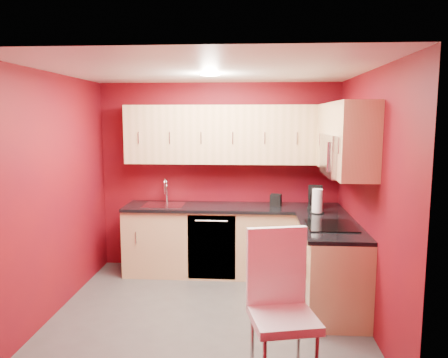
# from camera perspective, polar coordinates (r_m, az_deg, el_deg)

# --- Properties ---
(floor) EXTENTS (3.20, 3.20, 0.00)m
(floor) POSITION_cam_1_polar(r_m,az_deg,el_deg) (4.82, -2.08, -17.06)
(floor) COLOR #4A4845
(floor) RESTS_ON ground
(ceiling) EXTENTS (3.20, 3.20, 0.00)m
(ceiling) POSITION_cam_1_polar(r_m,az_deg,el_deg) (4.39, -2.25, 14.02)
(ceiling) COLOR white
(ceiling) RESTS_ON wall_back
(wall_back) EXTENTS (3.20, 0.00, 3.20)m
(wall_back) POSITION_cam_1_polar(r_m,az_deg,el_deg) (5.91, -0.63, 0.33)
(wall_back) COLOR maroon
(wall_back) RESTS_ON floor
(wall_front) EXTENTS (3.20, 0.00, 3.20)m
(wall_front) POSITION_cam_1_polar(r_m,az_deg,el_deg) (2.98, -5.23, -7.38)
(wall_front) COLOR maroon
(wall_front) RESTS_ON floor
(wall_left) EXTENTS (0.00, 3.00, 3.00)m
(wall_left) POSITION_cam_1_polar(r_m,az_deg,el_deg) (4.87, -21.25, -1.88)
(wall_left) COLOR maroon
(wall_left) RESTS_ON floor
(wall_right) EXTENTS (0.00, 3.00, 3.00)m
(wall_right) POSITION_cam_1_polar(r_m,az_deg,el_deg) (4.55, 18.31, -2.39)
(wall_right) COLOR maroon
(wall_right) RESTS_ON floor
(base_cabinets_back) EXTENTS (2.80, 0.60, 0.87)m
(base_cabinets_back) POSITION_cam_1_polar(r_m,az_deg,el_deg) (5.77, 1.14, -8.14)
(base_cabinets_back) COLOR tan
(base_cabinets_back) RESTS_ON floor
(base_cabinets_right) EXTENTS (0.60, 1.30, 0.87)m
(base_cabinets_right) POSITION_cam_1_polar(r_m,az_deg,el_deg) (4.93, 13.71, -11.22)
(base_cabinets_right) COLOR tan
(base_cabinets_right) RESTS_ON floor
(countertop_back) EXTENTS (2.80, 0.63, 0.04)m
(countertop_back) POSITION_cam_1_polar(r_m,az_deg,el_deg) (5.65, 1.15, -3.74)
(countertop_back) COLOR black
(countertop_back) RESTS_ON base_cabinets_back
(countertop_right) EXTENTS (0.63, 1.27, 0.04)m
(countertop_right) POSITION_cam_1_polar(r_m,az_deg,el_deg) (4.79, 13.75, -6.13)
(countertop_right) COLOR black
(countertop_right) RESTS_ON base_cabinets_right
(upper_cabinets_back) EXTENTS (2.80, 0.35, 0.75)m
(upper_cabinets_back) POSITION_cam_1_polar(r_m,az_deg,el_deg) (5.67, 1.24, 5.84)
(upper_cabinets_back) COLOR #E5B982
(upper_cabinets_back) RESTS_ON wall_back
(upper_cabinets_right) EXTENTS (0.35, 1.55, 0.75)m
(upper_cabinets_right) POSITION_cam_1_polar(r_m,az_deg,el_deg) (4.88, 15.35, 5.93)
(upper_cabinets_right) COLOR #E5B982
(upper_cabinets_right) RESTS_ON wall_right
(microwave) EXTENTS (0.42, 0.76, 0.42)m
(microwave) POSITION_cam_1_polar(r_m,az_deg,el_deg) (4.65, 15.46, 3.03)
(microwave) COLOR silver
(microwave) RESTS_ON upper_cabinets_right
(cooktop) EXTENTS (0.50, 0.55, 0.01)m
(cooktop) POSITION_cam_1_polar(r_m,az_deg,el_deg) (4.75, 13.77, -5.94)
(cooktop) COLOR black
(cooktop) RESTS_ON countertop_right
(sink) EXTENTS (0.52, 0.42, 0.35)m
(sink) POSITION_cam_1_polar(r_m,az_deg,el_deg) (5.77, -7.82, -3.02)
(sink) COLOR silver
(sink) RESTS_ON countertop_back
(dishwasher_front) EXTENTS (0.60, 0.02, 0.82)m
(dishwasher_front) POSITION_cam_1_polar(r_m,az_deg,el_deg) (5.51, -1.63, -8.92)
(dishwasher_front) COLOR black
(dishwasher_front) RESTS_ON base_cabinets_back
(downlight) EXTENTS (0.20, 0.20, 0.01)m
(downlight) POSITION_cam_1_polar(r_m,az_deg,el_deg) (4.68, -1.85, 13.46)
(downlight) COLOR white
(downlight) RESTS_ON ceiling
(coffee_maker) EXTENTS (0.21, 0.26, 0.29)m
(coffee_maker) POSITION_cam_1_polar(r_m,az_deg,el_deg) (5.57, 11.80, -2.37)
(coffee_maker) COLOR black
(coffee_maker) RESTS_ON countertop_back
(napkin_holder) EXTENTS (0.16, 0.16, 0.15)m
(napkin_holder) POSITION_cam_1_polar(r_m,az_deg,el_deg) (5.70, 6.78, -2.72)
(napkin_holder) COLOR black
(napkin_holder) RESTS_ON countertop_back
(paper_towel) EXTENTS (0.20, 0.20, 0.29)m
(paper_towel) POSITION_cam_1_polar(r_m,az_deg,el_deg) (5.31, 12.09, -2.84)
(paper_towel) COLOR white
(paper_towel) RESTS_ON countertop_right
(dining_chair) EXTENTS (0.58, 0.59, 1.18)m
(dining_chair) POSITION_cam_1_polar(r_m,az_deg,el_deg) (3.48, 7.77, -16.64)
(dining_chair) COLOR white
(dining_chair) RESTS_ON floor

